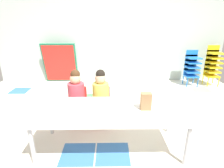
% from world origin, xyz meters
% --- Properties ---
extents(ground_plane, '(6.21, 4.40, 0.02)m').
position_xyz_m(ground_plane, '(-0.00, 0.01, -0.01)').
color(ground_plane, silver).
extents(back_wall, '(6.21, 0.10, 2.57)m').
position_xyz_m(back_wall, '(0.00, 2.20, 1.28)').
color(back_wall, '#B2C1B7').
rests_on(back_wall, ground_plane).
extents(craft_table, '(1.94, 0.78, 0.57)m').
position_xyz_m(craft_table, '(-0.03, -0.76, 0.53)').
color(craft_table, white).
rests_on(craft_table, ground_plane).
extents(seated_child_near_camera, '(0.32, 0.32, 0.92)m').
position_xyz_m(seated_child_near_camera, '(-0.56, -0.14, 0.55)').
color(seated_child_near_camera, red).
rests_on(seated_child_near_camera, ground_plane).
extents(seated_child_middle_seat, '(0.32, 0.31, 0.92)m').
position_xyz_m(seated_child_middle_seat, '(-0.18, -0.14, 0.55)').
color(seated_child_middle_seat, red).
rests_on(seated_child_middle_seat, ground_plane).
extents(kid_chair_blue_stack, '(0.32, 0.30, 0.92)m').
position_xyz_m(kid_chair_blue_stack, '(2.12, 1.72, 0.52)').
color(kid_chair_blue_stack, blue).
rests_on(kid_chair_blue_stack, ground_plane).
extents(kid_chair_yellow_stack, '(0.32, 0.30, 1.04)m').
position_xyz_m(kid_chair_yellow_stack, '(2.66, 1.72, 0.58)').
color(kid_chair_yellow_stack, yellow).
rests_on(kid_chair_yellow_stack, ground_plane).
extents(folded_activity_table, '(0.90, 0.29, 1.09)m').
position_xyz_m(folded_activity_table, '(-1.38, 2.00, 0.54)').
color(folded_activity_table, '#19724C').
rests_on(folded_activity_table, ground_plane).
extents(paper_bag_brown, '(0.13, 0.09, 0.22)m').
position_xyz_m(paper_bag_brown, '(0.42, -0.76, 0.68)').
color(paper_bag_brown, '#9E754C').
rests_on(paper_bag_brown, craft_table).
extents(paper_plate_near_edge, '(0.18, 0.18, 0.01)m').
position_xyz_m(paper_plate_near_edge, '(-0.48, -0.82, 0.58)').
color(paper_plate_near_edge, white).
rests_on(paper_plate_near_edge, craft_table).
extents(paper_plate_center_table, '(0.18, 0.18, 0.01)m').
position_xyz_m(paper_plate_center_table, '(-0.33, -0.68, 0.58)').
color(paper_plate_center_table, white).
rests_on(paper_plate_center_table, craft_table).
extents(donut_powdered_on_plate, '(0.12, 0.12, 0.03)m').
position_xyz_m(donut_powdered_on_plate, '(-0.48, -0.82, 0.60)').
color(donut_powdered_on_plate, white).
rests_on(donut_powdered_on_plate, craft_table).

